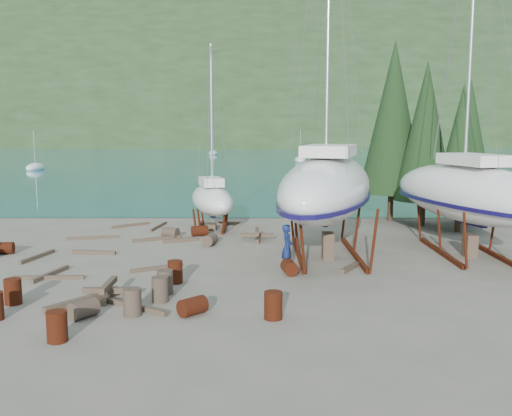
{
  "coord_description": "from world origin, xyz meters",
  "views": [
    {
      "loc": [
        2.37,
        -22.71,
        5.92
      ],
      "look_at": [
        2.29,
        3.0,
        2.36
      ],
      "focal_mm": 40.0,
      "sensor_mm": 36.0,
      "label": 1
    }
  ],
  "objects_px": {
    "large_sailboat_near": "(327,187)",
    "worker": "(287,247)",
    "large_sailboat_far": "(468,192)",
    "small_sailboat_shore": "(212,199)"
  },
  "relations": [
    {
      "from": "large_sailboat_near",
      "to": "worker",
      "type": "relative_size",
      "value": 10.36
    },
    {
      "from": "large_sailboat_far",
      "to": "worker",
      "type": "distance_m",
      "value": 9.42
    },
    {
      "from": "large_sailboat_near",
      "to": "large_sailboat_far",
      "type": "relative_size",
      "value": 1.11
    },
    {
      "from": "small_sailboat_shore",
      "to": "worker",
      "type": "xyz_separation_m",
      "value": [
        3.98,
        -10.03,
        -0.81
      ]
    },
    {
      "from": "large_sailboat_near",
      "to": "worker",
      "type": "height_order",
      "value": "large_sailboat_near"
    },
    {
      "from": "large_sailboat_near",
      "to": "large_sailboat_far",
      "type": "xyz_separation_m",
      "value": [
        6.69,
        0.36,
        -0.29
      ]
    },
    {
      "from": "large_sailboat_near",
      "to": "worker",
      "type": "xyz_separation_m",
      "value": [
        -1.98,
        -2.75,
        -2.28
      ]
    },
    {
      "from": "small_sailboat_shore",
      "to": "worker",
      "type": "relative_size",
      "value": 5.54
    },
    {
      "from": "large_sailboat_far",
      "to": "worker",
      "type": "bearing_deg",
      "value": -174.85
    },
    {
      "from": "large_sailboat_far",
      "to": "small_sailboat_shore",
      "type": "xyz_separation_m",
      "value": [
        -12.64,
        6.92,
        -1.18
      ]
    }
  ]
}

